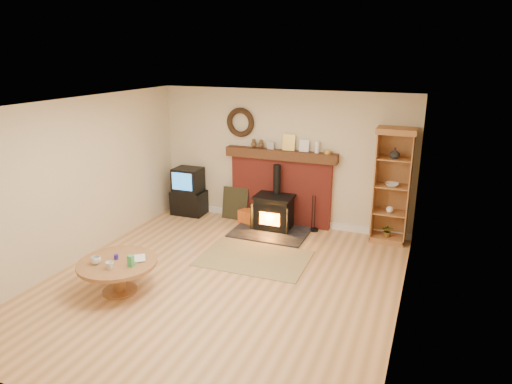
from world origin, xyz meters
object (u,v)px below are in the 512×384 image
at_px(curio_cabinet, 392,186).
at_px(coffee_table, 117,267).
at_px(tv_unit, 189,192).
at_px(wood_stove, 273,214).

height_order(curio_cabinet, coffee_table, curio_cabinet).
bearing_deg(tv_unit, wood_stove, -5.85).
xyz_separation_m(curio_cabinet, coffee_table, (-3.32, -3.32, -0.64)).
relative_size(curio_cabinet, coffee_table, 1.85).
bearing_deg(tv_unit, curio_cabinet, 1.25).
distance_m(wood_stove, curio_cabinet, 2.22).
height_order(wood_stove, curio_cabinet, curio_cabinet).
relative_size(tv_unit, coffee_table, 0.89).
bearing_deg(wood_stove, coffee_table, -112.11).
distance_m(tv_unit, curio_cabinet, 4.07).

